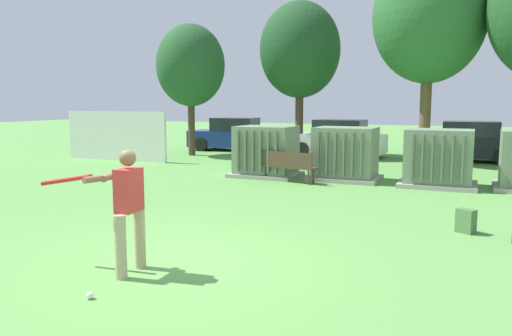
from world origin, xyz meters
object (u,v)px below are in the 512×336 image
Objects in this scene: transformer_mid_east at (439,159)px; park_bench at (288,164)px; transformer_west at (266,152)px; parked_car_left_of_center at (337,139)px; sports_ball at (90,295)px; parked_car_leftmost at (233,135)px; parked_car_right_of_center at (468,143)px; batter at (126,204)px; transformer_mid_west at (345,154)px; backpack at (466,221)px.

transformer_mid_east reaches higher than park_bench.
parked_car_left_of_center is at bearing 85.28° from transformer_west.
sports_ball is at bearing -79.50° from transformer_west.
parked_car_leftmost is (-6.74, 17.82, 0.71)m from sports_ball.
transformer_mid_east is at bearing 72.43° from sports_ball.
transformer_mid_east is 12.45m from parked_car_leftmost.
transformer_west is 8.91m from parked_car_leftmost.
transformer_mid_east is 8.24m from parked_car_left_of_center.
park_bench is 9.31m from parked_car_right_of_center.
batter is at bearing -110.22° from transformer_mid_east.
transformer_mid_west is at bearing 177.56° from transformer_mid_east.
parked_car_leftmost is (-6.56, 16.85, -0.22)m from batter.
transformer_mid_east is (5.23, 0.14, 0.00)m from transformer_west.
parked_car_right_of_center is (0.67, 6.97, -0.04)m from transformer_mid_east.
transformer_mid_west is at bearing -73.73° from parked_car_left_of_center.
sports_ball is at bearing -93.29° from transformer_mid_west.
transformer_mid_west is 0.50× the size of parked_car_right_of_center.
batter is at bearing -94.72° from transformer_mid_west.
parked_car_leftmost is 1.03× the size of parked_car_right_of_center.
parked_car_left_of_center is at bearing 94.44° from sports_ball.
backpack is at bearing -56.63° from transformer_mid_west.
transformer_mid_west is 0.49× the size of parked_car_leftmost.
transformer_mid_west is at bearing 86.71° from sports_ball.
backpack is (4.33, 4.24, -0.76)m from batter.
parked_car_right_of_center is at bearing 63.81° from transformer_mid_west.
backpack reaches higher than sports_ball.
park_bench is 20.49× the size of sports_ball.
batter reaches higher than transformer_mid_east.
batter is 3.95× the size of backpack.
parked_car_leftmost is (-4.83, 7.49, -0.04)m from transformer_west.
parked_car_left_of_center is at bearing 93.40° from park_bench.
parked_car_left_of_center is at bearing -5.81° from parked_car_leftmost.
batter is 16.99m from parked_car_right_of_center.
backpack is at bearing -65.52° from parked_car_left_of_center.
transformer_mid_east is 5.35m from backpack.
sports_ball is at bearing -102.86° from parked_car_right_of_center.
transformer_west is at bearing -57.21° from parked_car_leftmost.
transformer_west is 4.77× the size of backpack.
transformer_mid_east is 0.49× the size of parked_car_left_of_center.
parked_car_left_of_center reaches higher than sports_ball.
parked_car_left_of_center is at bearing 94.06° from batter.
backpack is at bearing 51.52° from sports_ball.
transformer_mid_east is at bearing 1.58° from transformer_west.
parked_car_left_of_center is (-4.66, 6.80, -0.04)m from transformer_mid_east.
transformer_mid_east reaches higher than sports_ball.
transformer_mid_west and parked_car_right_of_center have the same top height.
transformer_mid_west is at bearing 5.88° from transformer_west.
parked_car_right_of_center reaches higher than backpack.
sports_ball is 0.20× the size of backpack.
parked_car_leftmost is at bearing 122.79° from transformer_west.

